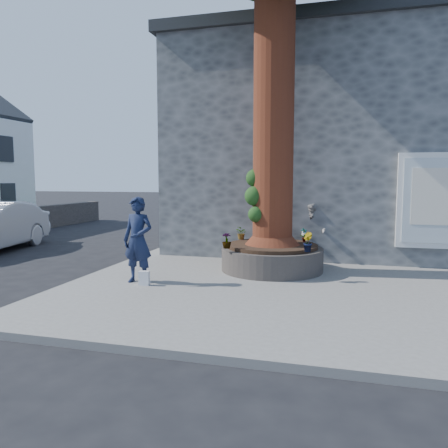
# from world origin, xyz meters

# --- Properties ---
(ground) EXTENTS (120.00, 120.00, 0.00)m
(ground) POSITION_xyz_m (0.00, 0.00, 0.00)
(ground) COLOR black
(ground) RESTS_ON ground
(pavement) EXTENTS (9.00, 8.00, 0.12)m
(pavement) POSITION_xyz_m (1.50, 1.00, 0.06)
(pavement) COLOR slate
(pavement) RESTS_ON ground
(yellow_line) EXTENTS (0.10, 30.00, 0.01)m
(yellow_line) POSITION_xyz_m (-3.05, 1.00, 0.00)
(yellow_line) COLOR yellow
(yellow_line) RESTS_ON ground
(stone_shop) EXTENTS (10.30, 8.30, 6.30)m
(stone_shop) POSITION_xyz_m (2.50, 7.20, 3.16)
(stone_shop) COLOR #484B4D
(stone_shop) RESTS_ON ground
(planter) EXTENTS (2.30, 2.30, 0.60)m
(planter) POSITION_xyz_m (0.80, 2.00, 0.41)
(planter) COLOR black
(planter) RESTS_ON pavement
(man) EXTENTS (0.67, 0.47, 1.73)m
(man) POSITION_xyz_m (-1.62, 0.12, 0.98)
(man) COLOR #141D39
(man) RESTS_ON pavement
(woman) EXTENTS (0.91, 0.85, 1.49)m
(woman) POSITION_xyz_m (1.63, 3.25, 0.87)
(woman) COLOR #999693
(woman) RESTS_ON pavement
(shopping_bag) EXTENTS (0.21, 0.14, 0.28)m
(shopping_bag) POSITION_xyz_m (-1.41, -0.07, 0.26)
(shopping_bag) COLOR white
(shopping_bag) RESTS_ON pavement
(plant_a) EXTENTS (0.21, 0.20, 0.33)m
(plant_a) POSITION_xyz_m (1.47, 2.57, 0.88)
(plant_a) COLOR gray
(plant_a) RESTS_ON planter
(plant_b) EXTENTS (0.28, 0.29, 0.40)m
(plant_b) POSITION_xyz_m (1.65, 1.15, 0.92)
(plant_b) COLOR gray
(plant_b) RESTS_ON planter
(plant_c) EXTENTS (0.24, 0.24, 0.34)m
(plant_c) POSITION_xyz_m (-0.05, 1.15, 0.89)
(plant_c) COLOR gray
(plant_c) RESTS_ON planter
(plant_d) EXTENTS (0.38, 0.38, 0.32)m
(plant_d) POSITION_xyz_m (-0.05, 2.59, 0.88)
(plant_d) COLOR gray
(plant_d) RESTS_ON planter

